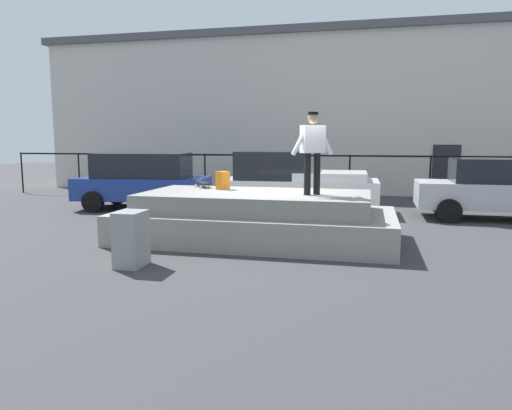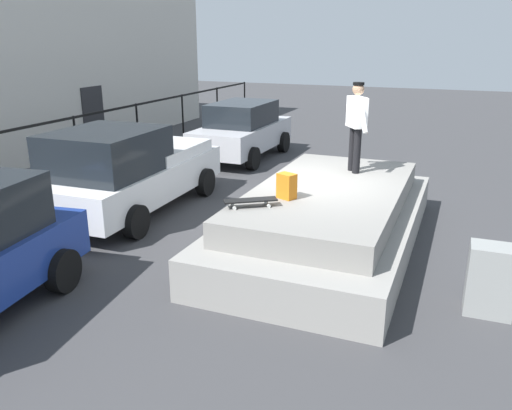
{
  "view_description": "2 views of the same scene",
  "coord_description": "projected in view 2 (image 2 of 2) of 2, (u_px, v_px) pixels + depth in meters",
  "views": [
    {
      "loc": [
        2.0,
        -10.39,
        2.18
      ],
      "look_at": [
        -0.55,
        0.33,
        0.67
      ],
      "focal_mm": 33.4,
      "sensor_mm": 36.0,
      "label": 1
    },
    {
      "loc": [
        -8.89,
        -2.53,
        3.55
      ],
      "look_at": [
        -0.59,
        0.85,
        0.63
      ],
      "focal_mm": 36.48,
      "sensor_mm": 36.0,
      "label": 2
    }
  ],
  "objects": [
    {
      "name": "skateboard",
      "position": [
        250.0,
        201.0,
        7.95
      ],
      "size": [
        0.63,
        0.79,
        0.12
      ],
      "color": "black",
      "rests_on": "concrete_ledge"
    },
    {
      "name": "skateboarder",
      "position": [
        356.0,
        121.0,
        9.74
      ],
      "size": [
        0.84,
        0.62,
        1.69
      ],
      "color": "black",
      "rests_on": "concrete_ledge"
    },
    {
      "name": "car_silver_sedan_far",
      "position": [
        242.0,
        130.0,
        15.62
      ],
      "size": [
        4.08,
        1.99,
        1.68
      ],
      "color": "#B7B7BC",
      "rests_on": "ground_plane"
    },
    {
      "name": "backpack",
      "position": [
        287.0,
        186.0,
        8.34
      ],
      "size": [
        0.29,
        0.34,
        0.41
      ],
      "primitive_type": "cube",
      "rotation": [
        0.0,
        0.0,
        1.17
      ],
      "color": "orange",
      "rests_on": "concrete_ledge"
    },
    {
      "name": "car_white_pickup_mid",
      "position": [
        127.0,
        169.0,
        10.77
      ],
      "size": [
        4.71,
        2.3,
        1.83
      ],
      "color": "white",
      "rests_on": "ground_plane"
    },
    {
      "name": "concrete_ledge",
      "position": [
        328.0,
        218.0,
        9.2
      ],
      "size": [
        5.91,
        2.93,
        1.05
      ],
      "color": "gray",
      "rests_on": "ground_plane"
    },
    {
      "name": "utility_box",
      "position": [
        491.0,
        280.0,
        6.86
      ],
      "size": [
        0.45,
        0.61,
        0.96
      ],
      "primitive_type": "cube",
      "rotation": [
        0.0,
        0.0,
        0.02
      ],
      "color": "gray",
      "rests_on": "ground_plane"
    },
    {
      "name": "ground_plane",
      "position": [
        310.0,
        233.0,
        9.83
      ],
      "size": [
        60.0,
        60.0,
        0.0
      ],
      "primitive_type": "plane",
      "color": "#38383A"
    },
    {
      "name": "fence_row",
      "position": [
        35.0,
        144.0,
        11.8
      ],
      "size": [
        24.06,
        0.06,
        1.67
      ],
      "color": "black",
      "rests_on": "ground_plane"
    }
  ]
}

